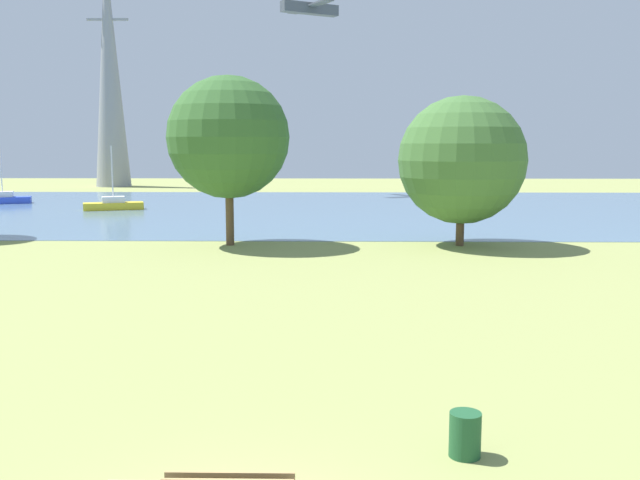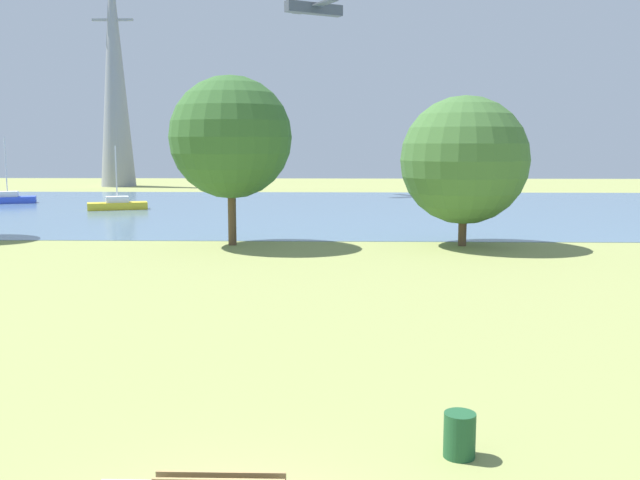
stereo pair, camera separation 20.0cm
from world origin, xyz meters
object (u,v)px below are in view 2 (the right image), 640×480
Objects in this scene: sailboat_yellow at (117,204)px; electricity_pylon at (114,68)px; tree_west_near at (464,160)px; tree_east_far at (231,137)px; light_aircraft at (314,8)px; litter_bin at (460,435)px; sailboat_blue at (8,199)px.

sailboat_yellow is 0.18× the size of electricity_pylon.
tree_west_near reaches higher than sailboat_yellow.
electricity_pylon is (-22.72, 52.42, 9.15)m from tree_east_far.
litter_bin is at bearing -85.67° from light_aircraft.
electricity_pylon reaches higher than tree_east_far.
tree_west_near is (4.54, 25.83, 4.19)m from litter_bin.
litter_bin is 26.56m from tree_west_near.
tree_east_far is 0.30× the size of electricity_pylon.
sailboat_yellow is 24.36m from tree_east_far.
electricity_pylon is (2.00, 26.47, 14.49)m from sailboat_blue.
litter_bin is 27.48m from tree_east_far.
tree_west_near reaches higher than sailboat_blue.
light_aircraft is (3.06, 38.21, 13.73)m from tree_east_far.
light_aircraft is (-4.84, 63.96, 19.12)m from litter_bin.
sailboat_blue is at bearing 122.26° from litter_bin.
litter_bin is 85.21m from electricity_pylon.
tree_east_far is at bearing -57.76° from sailboat_yellow.
sailboat_yellow is 32.39m from tree_west_near.
electricity_pylon reaches higher than tree_west_near.
litter_bin is at bearing -72.93° from tree_east_far.
light_aircraft is at bearing -28.86° from electricity_pylon.
electricity_pylon reaches higher than litter_bin.
litter_bin is 0.15× the size of sailboat_yellow.
tree_east_far is (12.68, -20.10, 5.35)m from sailboat_yellow.
sailboat_yellow reaches higher than litter_bin.
light_aircraft reaches higher than tree_east_far.
light_aircraft is (27.78, 12.26, 19.07)m from sailboat_blue.
light_aircraft is at bearing 49.00° from sailboat_yellow.
sailboat_blue is 0.20× the size of electricity_pylon.
sailboat_blue is at bearing 145.16° from tree_west_near.
litter_bin is at bearing -99.96° from tree_west_near.
litter_bin is 0.10× the size of light_aircraft.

